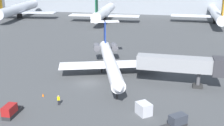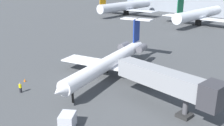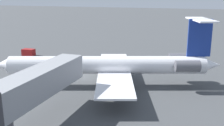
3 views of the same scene
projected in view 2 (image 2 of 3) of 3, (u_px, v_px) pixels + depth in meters
The scene contains 8 objects.
ground_plane at pixel (79, 79), 46.58m from camera, with size 400.00×400.00×0.10m, color #424447.
regional_jet at pixel (112, 60), 47.35m from camera, with size 21.11×30.13×9.36m.
jet_bridge at pixel (172, 82), 34.15m from camera, with size 16.12×3.22×5.95m.
ground_crew_marshaller at pixel (20, 88), 40.85m from camera, with size 0.46×0.37×1.69m.
cargo_container_uld at pixel (67, 121), 31.21m from camera, with size 2.83×2.89×1.86m.
traffic_cone_near at pixel (25, 80), 45.43m from camera, with size 0.36×0.36×0.55m.
parked_airliner_west_end at pixel (126, 6), 128.78m from camera, with size 34.63×40.82×13.70m.
parked_airliner_west_mid at pixel (199, 14), 99.83m from camera, with size 30.48×36.05×13.42m.
Camera 2 is at (35.85, -24.94, 17.56)m, focal length 40.51 mm.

